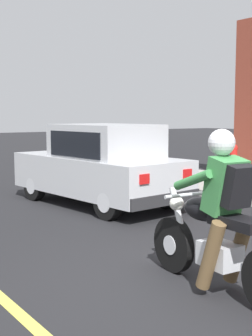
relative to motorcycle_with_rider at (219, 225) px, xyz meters
name	(u,v)px	position (x,y,z in m)	size (l,w,h in m)	color
ground_plane	(200,285)	(-0.01, 0.23, -0.68)	(80.00, 80.00, 0.00)	black
motorcycle_with_rider	(219,225)	(0.00, 0.00, 0.00)	(0.58, 2.02, 1.62)	black
car_hatchback	(100,166)	(1.44, 4.51, 0.09)	(2.02, 3.93, 1.57)	black
fire_hydrant	(233,162)	(5.56, 4.82, -0.11)	(0.36, 0.24, 0.88)	red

